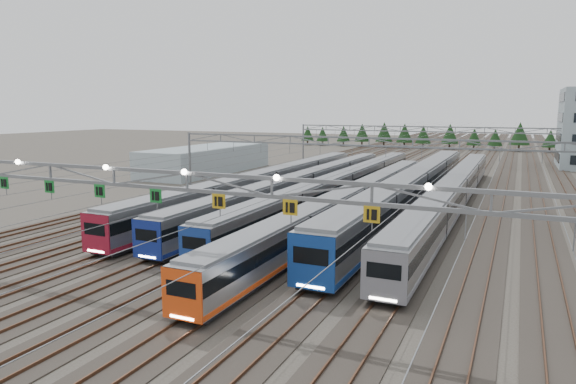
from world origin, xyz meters
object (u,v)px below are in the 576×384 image
at_px(gantry_mid, 369,149).
at_px(gantry_near, 185,185).
at_px(train_d, 353,202).
at_px(train_e, 414,188).
at_px(gantry_far, 427,134).
at_px(train_b, 304,185).
at_px(train_c, 342,186).
at_px(train_f, 454,192).
at_px(train_a, 267,184).
at_px(west_shed, 207,159).

bearing_deg(gantry_mid, gantry_near, -90.07).
distance_m(train_d, train_e, 10.68).
bearing_deg(gantry_far, train_e, -82.20).
xyz_separation_m(train_d, gantry_near, (-2.30, -26.17, 5.19)).
xyz_separation_m(gantry_near, gantry_mid, (0.05, 40.12, -0.70)).
bearing_deg(gantry_mid, gantry_far, 90.00).
height_order(train_b, gantry_near, gantry_near).
relative_size(train_c, gantry_near, 1.15).
distance_m(train_b, train_f, 18.11).
bearing_deg(gantry_mid, train_e, -32.34).
relative_size(train_a, train_b, 0.97).
height_order(train_c, train_d, train_c).
bearing_deg(train_d, gantry_mid, 99.16).
distance_m(train_d, west_shed, 46.47).
bearing_deg(train_f, train_e, -173.10).
distance_m(gantry_mid, gantry_far, 45.00).
distance_m(gantry_far, west_shed, 46.07).
xyz_separation_m(train_c, train_d, (4.50, -10.14, -0.07)).
bearing_deg(train_a, train_b, 17.53).
height_order(train_c, gantry_mid, gantry_mid).
relative_size(train_b, gantry_far, 1.07).
bearing_deg(west_shed, train_e, -24.67).
bearing_deg(train_b, train_e, 6.11).
relative_size(train_b, train_f, 0.90).
height_order(train_b, train_d, train_b).
xyz_separation_m(train_b, gantry_near, (6.70, -34.40, 5.11)).
relative_size(train_d, gantry_far, 1.07).
distance_m(train_a, train_b, 4.72).
relative_size(train_b, train_e, 0.92).
bearing_deg(train_d, gantry_far, 92.19).
relative_size(gantry_mid, gantry_far, 1.00).
relative_size(gantry_far, west_shed, 1.88).
bearing_deg(train_d, gantry_near, -95.02).
height_order(train_d, train_e, train_e).
bearing_deg(gantry_far, west_shed, -138.55).
bearing_deg(train_d, train_a, 153.23).
distance_m(train_e, west_shed, 45.28).
height_order(train_d, train_f, train_f).
bearing_deg(train_e, train_d, -114.94).
bearing_deg(train_a, train_d, -26.77).
distance_m(train_b, gantry_mid, 9.89).
bearing_deg(train_f, gantry_near, -107.25).
xyz_separation_m(train_e, west_shed, (-41.15, 18.90, 0.04)).
height_order(train_c, train_f, train_f).
xyz_separation_m(gantry_near, west_shed, (-34.35, 54.74, -4.76)).
distance_m(gantry_near, gantry_far, 85.12).
height_order(train_b, west_shed, west_shed).
bearing_deg(train_c, train_a, -159.68).
relative_size(train_b, west_shed, 2.01).
xyz_separation_m(train_b, train_c, (4.50, 1.91, -0.01)).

